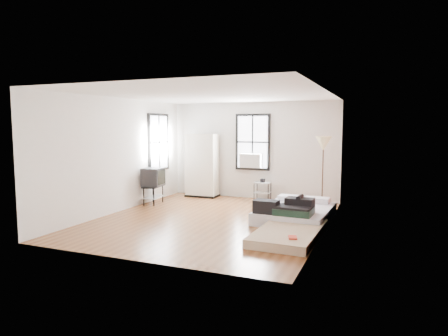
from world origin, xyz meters
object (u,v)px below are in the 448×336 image
at_px(floor_lamp, 323,147).
at_px(mattress_bare, 290,228).
at_px(tv_stand, 153,178).
at_px(side_table, 263,186).
at_px(wardrobe, 202,166).
at_px(mattress_main, 295,212).

bearing_deg(floor_lamp, mattress_bare, -94.77).
bearing_deg(tv_stand, side_table, 24.46).
distance_m(wardrobe, floor_lamp, 3.74).
height_order(mattress_main, mattress_bare, mattress_main).
xyz_separation_m(side_table, tv_stand, (-2.60, -1.63, 0.29)).
xyz_separation_m(mattress_main, side_table, (-1.36, 2.01, 0.23)).
bearing_deg(mattress_bare, floor_lamp, 87.05).
height_order(side_table, tv_stand, tv_stand).
height_order(mattress_bare, tv_stand, tv_stand).
distance_m(mattress_bare, floor_lamp, 3.02).
bearing_deg(mattress_main, mattress_bare, -79.42).
bearing_deg(side_table, mattress_bare, -64.91).
distance_m(floor_lamp, tv_stand, 4.56).
xyz_separation_m(mattress_bare, side_table, (-1.55, 3.30, 0.28)).
xyz_separation_m(wardrobe, floor_lamp, (3.63, -0.60, 0.67)).
distance_m(mattress_main, side_table, 2.44).
distance_m(wardrobe, tv_stand, 1.74).
bearing_deg(mattress_bare, mattress_main, 100.02).
bearing_deg(side_table, wardrobe, -177.85).
height_order(mattress_main, tv_stand, tv_stand).
bearing_deg(tv_stand, floor_lamp, 4.82).
relative_size(floor_lamp, tv_stand, 1.88).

